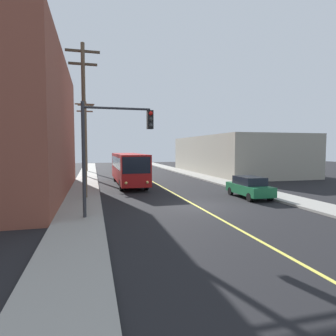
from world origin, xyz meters
TOP-DOWN VIEW (x-y plane):
  - ground_plane at (0.00, 0.00)m, footprint 120.00×120.00m
  - sidewalk_left at (-7.25, 10.00)m, footprint 2.50×90.00m
  - sidewalk_right at (7.25, 10.00)m, footprint 2.50×90.00m
  - lane_stripe_center at (0.00, 15.00)m, footprint 0.16×60.00m
  - building_right_warehouse at (14.50, 22.62)m, footprint 12.00×23.23m
  - city_bus at (-2.96, 12.25)m, footprint 2.61×12.17m
  - parked_car_green at (4.95, 1.93)m, footprint 1.89×4.43m
  - utility_pole_near at (-7.06, 4.47)m, footprint 2.40×0.28m
  - utility_pole_mid at (-7.39, 21.12)m, footprint 2.40×0.28m
  - utility_pole_far at (-7.46, 30.30)m, footprint 2.40×0.28m
  - traffic_signal_left_corner at (-5.41, -1.95)m, footprint 3.75×0.48m
  - fire_hydrant at (6.85, 7.78)m, footprint 0.44×0.26m

SIDE VIEW (x-z plane):
  - ground_plane at x=0.00m, z-range 0.00..0.00m
  - lane_stripe_center at x=0.00m, z-range 0.00..0.01m
  - sidewalk_left at x=-7.25m, z-range 0.00..0.15m
  - sidewalk_right at x=7.25m, z-range 0.00..0.15m
  - fire_hydrant at x=6.85m, z-range 0.16..1.00m
  - parked_car_green at x=4.95m, z-range 0.03..1.65m
  - city_bus at x=-2.96m, z-range 0.22..3.42m
  - building_right_warehouse at x=14.50m, z-range 0.00..5.55m
  - traffic_signal_left_corner at x=-5.41m, z-range 1.30..7.30m
  - utility_pole_mid at x=-7.39m, z-range 0.65..10.48m
  - utility_pole_far at x=-7.46m, z-range 0.67..11.66m
  - utility_pole_near at x=-7.06m, z-range 0.67..11.80m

